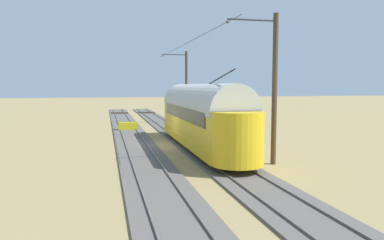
{
  "coord_description": "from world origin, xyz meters",
  "views": [
    {
      "loc": [
        4.04,
        25.57,
        4.2
      ],
      "look_at": [
        -1.61,
        1.48,
        1.9
      ],
      "focal_mm": 34.66,
      "sensor_mm": 36.0,
      "label": 1
    }
  ],
  "objects_px": {
    "vintage_streetcar": "(201,115)",
    "track_end_bumper": "(128,126)",
    "catenary_pole_mid_near": "(273,87)",
    "catenary_pole_foreground": "(186,86)",
    "switch_stand": "(183,119)"
  },
  "relations": [
    {
      "from": "vintage_streetcar",
      "to": "track_end_bumper",
      "type": "height_order",
      "value": "vintage_streetcar"
    },
    {
      "from": "catenary_pole_mid_near",
      "to": "switch_stand",
      "type": "height_order",
      "value": "catenary_pole_mid_near"
    },
    {
      "from": "catenary_pole_foreground",
      "to": "switch_stand",
      "type": "distance_m",
      "value": 4.13
    },
    {
      "from": "catenary_pole_mid_near",
      "to": "switch_stand",
      "type": "relative_size",
      "value": 6.43
    },
    {
      "from": "vintage_streetcar",
      "to": "catenary_pole_mid_near",
      "type": "relative_size",
      "value": 2.07
    },
    {
      "from": "vintage_streetcar",
      "to": "track_end_bumper",
      "type": "xyz_separation_m",
      "value": [
        4.04,
        -11.43,
        -1.86
      ]
    },
    {
      "from": "catenary_pole_mid_near",
      "to": "vintage_streetcar",
      "type": "bearing_deg",
      "value": -64.33
    },
    {
      "from": "vintage_streetcar",
      "to": "catenary_pole_mid_near",
      "type": "xyz_separation_m",
      "value": [
        -2.57,
        5.34,
        1.88
      ]
    },
    {
      "from": "switch_stand",
      "to": "track_end_bumper",
      "type": "xyz_separation_m",
      "value": [
        5.81,
        2.85,
        -0.3
      ]
    },
    {
      "from": "catenary_pole_foreground",
      "to": "catenary_pole_mid_near",
      "type": "bearing_deg",
      "value": 90.0
    },
    {
      "from": "catenary_pole_foreground",
      "to": "switch_stand",
      "type": "relative_size",
      "value": 6.43
    },
    {
      "from": "vintage_streetcar",
      "to": "catenary_pole_mid_near",
      "type": "distance_m",
      "value": 6.22
    },
    {
      "from": "switch_stand",
      "to": "catenary_pole_foreground",
      "type": "bearing_deg",
      "value": -110.26
    },
    {
      "from": "vintage_streetcar",
      "to": "track_end_bumper",
      "type": "bearing_deg",
      "value": -70.53
    },
    {
      "from": "vintage_streetcar",
      "to": "catenary_pole_foreground",
      "type": "relative_size",
      "value": 2.07
    }
  ]
}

